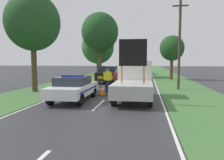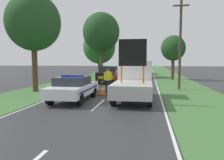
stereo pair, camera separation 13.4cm
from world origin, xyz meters
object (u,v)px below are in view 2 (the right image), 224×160
object	(u,v)px
road_barrier	(114,79)
queued_car_hatch_blue	(143,68)
pedestrian_civilian	(117,79)
roadside_tree_far_left	(99,47)
roadside_tree_near_left	(173,48)
roadside_tree_near_right	(33,23)
queued_car_sedan_black	(109,74)
police_officer	(108,78)
roadside_tree_mid_left	(101,47)
traffic_cone_near_police	(102,90)
queued_car_suv_grey	(144,69)
traffic_cone_centre_front	(108,84)
police_car	(74,88)
work_truck	(134,80)
roadside_tree_mid_right	(101,32)
queued_car_wagon_maroon	(143,72)
utility_pole	(180,42)

from	to	relation	value
road_barrier	queued_car_hatch_blue	bearing A→B (deg)	87.75
pedestrian_civilian	roadside_tree_far_left	size ratio (longest dim) A/B	0.22
roadside_tree_near_left	roadside_tree_near_right	world-z (taller)	roadside_tree_near_right
pedestrian_civilian	roadside_tree_near_right	size ratio (longest dim) A/B	0.22
pedestrian_civilian	queued_car_sedan_black	distance (m)	6.63
police_officer	roadside_tree_mid_left	xyz separation A→B (m)	(-5.34, 21.53, 3.67)
traffic_cone_near_police	roadside_tree_near_left	world-z (taller)	roadside_tree_near_left
queued_car_suv_grey	road_barrier	bearing A→B (deg)	84.45
pedestrian_civilian	queued_car_sedan_black	world-z (taller)	queued_car_sedan_black
traffic_cone_centre_front	police_car	bearing A→B (deg)	-97.98
work_truck	roadside_tree_near_right	size ratio (longest dim) A/B	0.74
work_truck	police_officer	distance (m)	3.21
traffic_cone_near_police	road_barrier	bearing A→B (deg)	83.17
police_car	roadside_tree_mid_right	distance (m)	19.49
queued_car_hatch_blue	queued_car_suv_grey	bearing A→B (deg)	92.92
queued_car_wagon_maroon	roadside_tree_near_left	xyz separation A→B (m)	(3.56, -2.36, 2.98)
police_officer	queued_car_wagon_maroon	world-z (taller)	police_officer
work_truck	utility_pole	size ratio (longest dim) A/B	0.73
police_officer	work_truck	bearing A→B (deg)	116.41
queued_car_sedan_black	queued_car_hatch_blue	distance (m)	19.71
queued_car_wagon_maroon	utility_pole	world-z (taller)	utility_pole
roadside_tree_near_left	roadside_tree_far_left	distance (m)	12.67
queued_car_sedan_black	roadside_tree_near_right	bearing A→B (deg)	61.12
queued_car_suv_grey	work_truck	bearing A→B (deg)	89.76
police_officer	queued_car_suv_grey	distance (m)	21.14
police_officer	queued_car_sedan_black	distance (m)	6.96
police_officer	roadside_tree_near_right	size ratio (longest dim) A/B	0.25
work_truck	pedestrian_civilian	size ratio (longest dim) A/B	3.31
pedestrian_civilian	roadside_tree_mid_right	size ratio (longest dim) A/B	0.18
police_car	road_barrier	xyz separation A→B (m)	(1.57, 4.76, 0.14)
work_truck	roadside_tree_mid_right	bearing A→B (deg)	-71.89
work_truck	queued_car_hatch_blue	size ratio (longest dim) A/B	1.22
queued_car_suv_grey	roadside_tree_far_left	bearing A→B (deg)	19.53
queued_car_suv_grey	roadside_tree_near_left	distance (m)	10.41
police_officer	queued_car_suv_grey	size ratio (longest dim) A/B	0.42
police_car	roadside_tree_far_left	distance (m)	22.72
police_car	utility_pole	world-z (taller)	utility_pole
traffic_cone_near_police	roadside_tree_mid_right	distance (m)	17.88
pedestrian_civilian	queued_car_hatch_blue	xyz separation A→B (m)	(1.29, 25.86, -0.11)
roadside_tree_near_left	traffic_cone_near_police	bearing A→B (deg)	-113.81
roadside_tree_mid_right	road_barrier	bearing A→B (deg)	-73.75
roadside_tree_mid_left	police_officer	bearing A→B (deg)	-76.08
police_car	roadside_tree_near_left	distance (m)	17.14
pedestrian_civilian	queued_car_suv_grey	bearing A→B (deg)	89.87
police_officer	utility_pole	xyz separation A→B (m)	(5.29, 2.26, 2.69)
police_car	pedestrian_civilian	size ratio (longest dim) A/B	2.88
police_car	queued_car_wagon_maroon	xyz separation A→B (m)	(3.54, 17.67, 0.04)
roadside_tree_mid_left	queued_car_hatch_blue	bearing A→B (deg)	33.58
roadside_tree_near_left	utility_pole	xyz separation A→B (m)	(-0.47, -9.44, -0.03)
police_officer	roadside_tree_mid_right	xyz separation A→B (m)	(-3.77, 14.90, 5.25)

